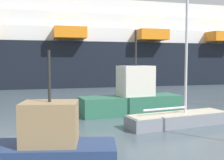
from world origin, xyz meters
TOP-DOWN VIEW (x-y plane):
  - sailboat_0 at (1.88, 8.78)m, footprint 6.34×2.35m
  - fishing_boat_1 at (0.52, 12.85)m, footprint 7.27×2.64m
  - fishing_boat_2 at (-5.60, 4.80)m, footprint 5.50×2.90m
  - channel_buoy_0 at (-4.29, 7.70)m, footprint 0.64×0.64m
  - channel_buoy_1 at (-5.12, 12.66)m, footprint 0.75×0.75m
  - cruise_ship at (-1.79, 39.86)m, footprint 115.76×18.89m

SIDE VIEW (x-z plane):
  - channel_buoy_0 at x=-4.29m, z-range -0.44..1.10m
  - channel_buoy_1 at x=-5.12m, z-range -0.32..1.07m
  - sailboat_0 at x=1.88m, z-range -5.22..6.35m
  - fishing_boat_2 at x=-5.60m, z-range -1.25..2.82m
  - fishing_boat_1 at x=0.52m, z-range -1.79..4.06m
  - cruise_ship at x=-1.79m, z-range -3.38..15.01m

